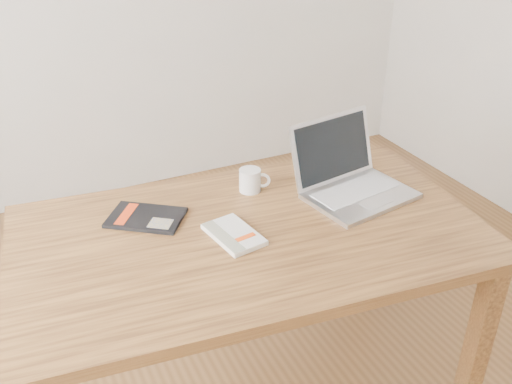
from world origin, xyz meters
name	(u,v)px	position (x,y,z in m)	size (l,w,h in m)	color
room	(233,61)	(-0.07, 0.00, 1.36)	(4.04, 4.04, 2.70)	brown
desk	(250,254)	(0.04, 0.15, 0.66)	(1.58, 1.01, 0.75)	brown
white_guidebook	(234,235)	(-0.02, 0.14, 0.76)	(0.15, 0.22, 0.02)	silver
black_guidebook	(146,218)	(-0.24, 0.36, 0.76)	(0.29, 0.27, 0.01)	black
laptop	(350,179)	(0.47, 0.23, 0.80)	(0.41, 0.38, 0.25)	silver
coffee_mug	(251,180)	(0.16, 0.39, 0.79)	(0.11, 0.08, 0.08)	white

